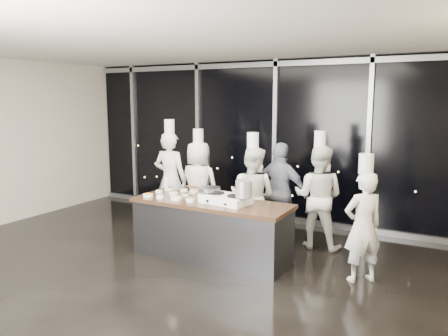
# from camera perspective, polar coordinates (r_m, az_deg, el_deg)

# --- Properties ---
(ground) EXTENTS (9.00, 9.00, 0.00)m
(ground) POSITION_cam_1_polar(r_m,az_deg,el_deg) (6.19, -6.02, -14.16)
(ground) COLOR black
(ground) RESTS_ON ground
(room_shell) EXTENTS (9.02, 7.02, 3.21)m
(room_shell) POSITION_cam_1_polar(r_m,az_deg,el_deg) (5.60, -4.92, 7.08)
(room_shell) COLOR #BDB4A1
(room_shell) RESTS_ON ground
(window_wall) EXTENTS (8.90, 0.11, 3.20)m
(window_wall) POSITION_cam_1_polar(r_m,az_deg,el_deg) (8.77, 6.75, 3.49)
(window_wall) COLOR black
(window_wall) RESTS_ON ground
(demo_counter) EXTENTS (2.46, 0.86, 0.90)m
(demo_counter) POSITION_cam_1_polar(r_m,az_deg,el_deg) (6.75, -1.67, -8.04)
(demo_counter) COLOR #3A3A3F
(demo_counter) RESTS_ON ground
(stove) EXTENTS (0.77, 0.54, 0.14)m
(stove) POSITION_cam_1_polar(r_m,az_deg,el_deg) (6.50, 0.22, -4.04)
(stove) COLOR white
(stove) RESTS_ON demo_counter
(frying_pan) EXTENTS (0.61, 0.38, 0.06)m
(frying_pan) POSITION_cam_1_polar(r_m,az_deg,el_deg) (6.69, -2.02, -2.76)
(frying_pan) COLOR gray
(frying_pan) RESTS_ON stove
(stock_pot) EXTENTS (0.27, 0.27, 0.24)m
(stock_pot) POSITION_cam_1_polar(r_m,az_deg,el_deg) (6.25, 2.61, -2.73)
(stock_pot) COLOR #AEAEB1
(stock_pot) RESTS_ON stove
(prep_bowls) EXTENTS (1.42, 0.74, 0.05)m
(prep_bowls) POSITION_cam_1_polar(r_m,az_deg,el_deg) (6.89, -5.06, -3.66)
(prep_bowls) COLOR white
(prep_bowls) RESTS_ON demo_counter
(squeeze_bottle) EXTENTS (0.07, 0.07, 0.26)m
(squeeze_bottle) POSITION_cam_1_polar(r_m,az_deg,el_deg) (7.43, -7.55, -1.99)
(squeeze_bottle) COLOR white
(squeeze_bottle) RESTS_ON demo_counter
(chef_far_left) EXTENTS (0.69, 0.48, 2.06)m
(chef_far_left) POSITION_cam_1_polar(r_m,az_deg,el_deg) (8.37, -7.02, -1.39)
(chef_far_left) COLOR silver
(chef_far_left) RESTS_ON ground
(chef_left) EXTENTS (0.83, 0.56, 1.89)m
(chef_left) POSITION_cam_1_polar(r_m,az_deg,el_deg) (8.15, -3.33, -2.24)
(chef_left) COLOR silver
(chef_left) RESTS_ON ground
(chef_center) EXTENTS (0.81, 0.63, 1.90)m
(chef_center) POSITION_cam_1_polar(r_m,az_deg,el_deg) (7.25, 3.72, -3.66)
(chef_center) COLOR silver
(chef_center) RESTS_ON ground
(guest) EXTENTS (1.05, 0.53, 1.71)m
(guest) POSITION_cam_1_polar(r_m,az_deg,el_deg) (7.50, 7.40, -3.19)
(guest) COLOR #16203D
(guest) RESTS_ON ground
(chef_right) EXTENTS (0.85, 0.67, 1.93)m
(chef_right) POSITION_cam_1_polar(r_m,az_deg,el_deg) (7.30, 12.21, -3.63)
(chef_right) COLOR silver
(chef_right) RESTS_ON ground
(chef_side) EXTENTS (0.65, 0.63, 1.73)m
(chef_side) POSITION_cam_1_polar(r_m,az_deg,el_deg) (6.12, 17.70, -7.12)
(chef_side) COLOR silver
(chef_side) RESTS_ON ground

